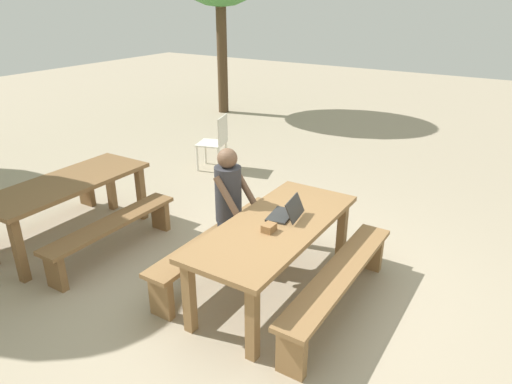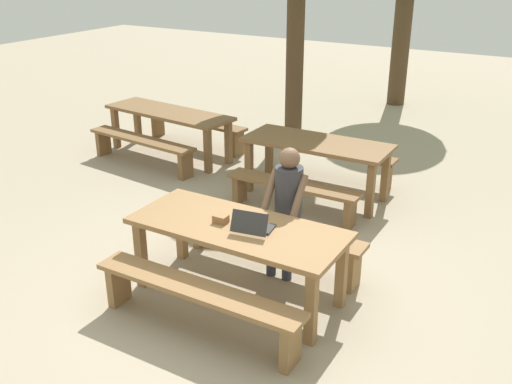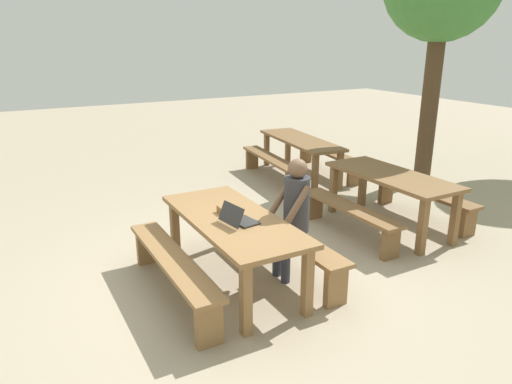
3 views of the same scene
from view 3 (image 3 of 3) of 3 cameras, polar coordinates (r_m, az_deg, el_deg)
name	(u,v)px [view 3 (image 3 of 3)]	position (r m, az deg, el deg)	size (l,w,h in m)	color
ground_plane	(234,282)	(5.27, -2.69, -10.68)	(30.00, 30.00, 0.00)	tan
picnic_table_front	(233,226)	(4.99, -2.80, -4.14)	(2.03, 0.85, 0.75)	olive
bench_near	(173,266)	(4.89, -9.94, -8.75)	(2.00, 0.30, 0.46)	olive
bench_far	(287,240)	(5.41, 3.70, -5.76)	(2.00, 0.30, 0.46)	olive
laptop	(238,218)	(4.78, -2.14, -3.15)	(0.38, 0.34, 0.21)	#2D2D2D
small_pouch	(223,210)	(5.07, -3.93, -2.10)	(0.13, 0.10, 0.07)	olive
person_seated	(294,210)	(5.09, 4.51, -2.20)	(0.39, 0.40, 1.33)	#333847
picnic_table_mid	(300,144)	(8.97, 5.33, 5.68)	(2.25, 0.90, 0.73)	brown
bench_mid_south	(270,162)	(8.76, 1.73, 3.57)	(1.99, 0.50, 0.44)	brown
bench_mid_north	(328,156)	(9.33, 8.62, 4.27)	(1.99, 0.50, 0.44)	brown
picnic_table_rear	(391,182)	(6.72, 15.79, 1.13)	(1.92, 0.79, 0.77)	brown
bench_rear_south	(349,214)	(6.37, 11.09, -2.57)	(1.73, 0.31, 0.43)	brown
bench_rear_north	(424,197)	(7.31, 19.45, -0.59)	(1.73, 0.31, 0.43)	brown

